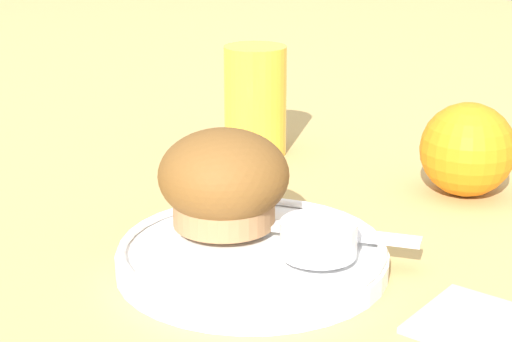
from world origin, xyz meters
The scene contains 8 objects.
ground_plane centered at (0.00, 0.00, 0.00)m, with size 3.00×3.00×0.00m, color tan.
plate centered at (0.00, -0.01, 0.01)m, with size 0.19×0.19×0.02m.
muffin centered at (-0.04, 0.01, 0.05)m, with size 0.10×0.10×0.07m.
cream_ramekin centered at (0.05, 0.01, 0.03)m, with size 0.05×0.05×0.02m.
berry_pair centered at (-0.03, 0.03, 0.03)m, with size 0.03×0.01×0.01m.
butter_knife centered at (0.01, 0.03, 0.02)m, with size 0.17×0.08×0.00m.
orange_fruit centered at (0.05, 0.23, 0.04)m, with size 0.08×0.08×0.08m.
juice_glass centered at (-0.17, 0.21, 0.05)m, with size 0.06×0.06×0.11m.
Camera 1 is at (0.34, -0.44, 0.26)m, focal length 60.00 mm.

